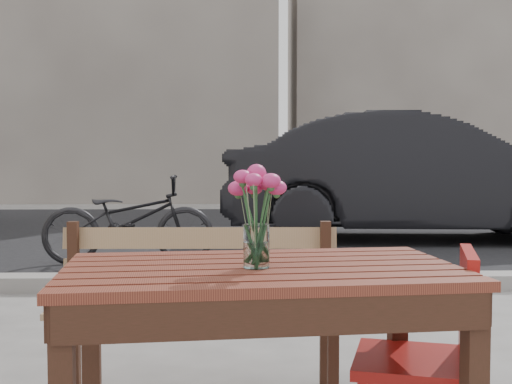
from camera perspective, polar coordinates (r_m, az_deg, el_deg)
street at (r=7.13m, az=-2.49°, el=-5.07°), size 30.00×8.12×0.12m
backdrop_buildings at (r=16.59m, az=-1.29°, el=11.92°), size 15.50×4.00×8.00m
main_table at (r=1.94m, az=0.48°, el=-9.98°), size 1.22×0.80×0.71m
main_bench at (r=2.85m, az=-5.13°, el=-8.45°), size 1.24×0.38×0.77m
red_chair at (r=2.18m, az=15.70°, el=-13.14°), size 0.45×0.45×0.74m
main_vase at (r=1.85m, az=0.04°, el=-1.04°), size 0.16×0.16×0.30m
parked_car at (r=8.36m, az=13.93°, el=1.27°), size 4.89×1.97×1.58m
bicycle at (r=6.35m, az=-11.29°, el=-2.43°), size 1.68×0.64×0.87m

